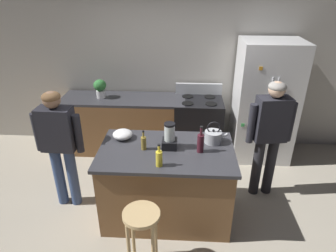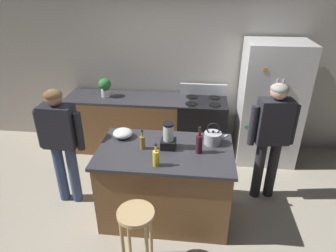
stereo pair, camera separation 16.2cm
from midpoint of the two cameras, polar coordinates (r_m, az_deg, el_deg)
ground_plane at (r=3.94m, az=-1.49°, el=-16.41°), size 14.00×14.00×0.00m
back_wall at (r=5.00m, az=0.17°, el=11.22°), size 8.00×0.10×2.70m
kitchen_island at (r=3.63m, az=-1.58°, el=-10.95°), size 1.54×0.92×0.94m
back_counter_run at (r=5.05m, az=-9.21°, el=0.33°), size 2.00×0.64×0.94m
refrigerator at (r=4.84m, az=17.18°, el=4.39°), size 0.90×0.73×1.89m
stove_range at (r=4.91m, az=4.80°, el=-0.05°), size 0.76×0.65×1.12m
person_by_island_left at (r=3.80m, az=-21.36°, el=-2.56°), size 0.59×0.23×1.56m
person_by_sink_right at (r=3.91m, az=17.88°, el=-0.73°), size 0.60×0.28×1.61m
bar_stool at (r=3.02m, az=-6.66°, el=-18.59°), size 0.36×0.36×0.72m
potted_plant at (r=4.89m, az=-13.86°, el=7.22°), size 0.20×0.20×0.30m
blender_appliance at (r=3.34m, az=-1.08°, el=-2.27°), size 0.17×0.17×0.31m
bottle_soda at (r=3.05m, az=-3.25°, el=-6.19°), size 0.07×0.07×0.26m
bottle_wine at (r=3.28m, az=4.87°, el=-3.20°), size 0.08×0.08×0.32m
bottle_vinegar at (r=3.34m, az=-6.09°, el=-3.21°), size 0.06×0.06×0.24m
mixing_bowl at (r=3.62m, az=-10.00°, el=-1.61°), size 0.24×0.24×0.11m
tea_kettle at (r=3.50m, az=7.38°, el=-2.00°), size 0.28×0.20×0.27m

